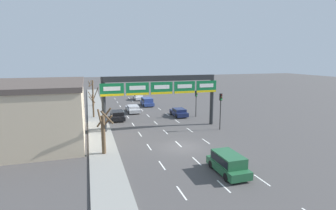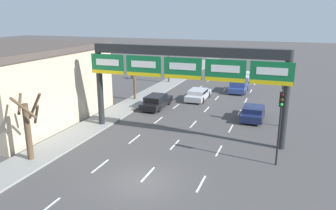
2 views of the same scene
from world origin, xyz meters
name	(u,v)px [view 1 (image 1 of 2)]	position (x,y,z in m)	size (l,w,h in m)	color
ground_plane	(182,147)	(0.00, 0.00, 0.00)	(220.00, 220.00, 0.00)	#474444
sidewalk_left	(104,154)	(-8.00, 0.00, 0.07)	(2.80, 110.00, 0.15)	gray
lane_dashes	(152,119)	(0.00, 13.50, 0.01)	(6.72, 67.00, 0.01)	white
sign_gantry	(161,87)	(0.00, 7.96, 5.51)	(15.64, 0.70, 7.04)	#232628
building_near	(23,112)	(-16.18, 7.12, 3.35)	(13.02, 14.44, 6.68)	#C6B293
car_silver	(133,108)	(-1.87, 19.57, 0.66)	(1.95, 4.86, 1.20)	#B7B7BC
suv_blue	(147,101)	(1.86, 25.00, 0.89)	(1.99, 4.41, 1.59)	navy
car_navy	(179,112)	(4.74, 14.25, 0.69)	(1.87, 4.33, 1.27)	#19234C
car_white	(138,97)	(1.56, 32.80, 0.69)	(1.82, 4.03, 1.27)	silver
suv_green	(228,162)	(1.43, -7.09, 0.93)	(1.91, 4.28, 1.67)	#235B38
car_black	(117,115)	(-5.05, 14.81, 0.73)	(1.86, 4.88, 1.35)	black
traffic_light_near_gantry	(221,104)	(7.18, 5.01, 3.41)	(0.30, 0.35, 4.79)	black
traffic_light_mid_block	(196,98)	(7.21, 13.08, 3.02)	(0.30, 0.35, 4.20)	black
tree_bare_closest	(93,92)	(-8.34, 27.50, 2.89)	(1.10, 1.55, 4.94)	brown
tree_bare_second	(104,130)	(-7.93, 0.17, 2.47)	(1.63, 2.03, 4.42)	brown
tree_bare_third	(93,103)	(-8.50, 16.93, 2.33)	(1.65, 1.65, 4.71)	brown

